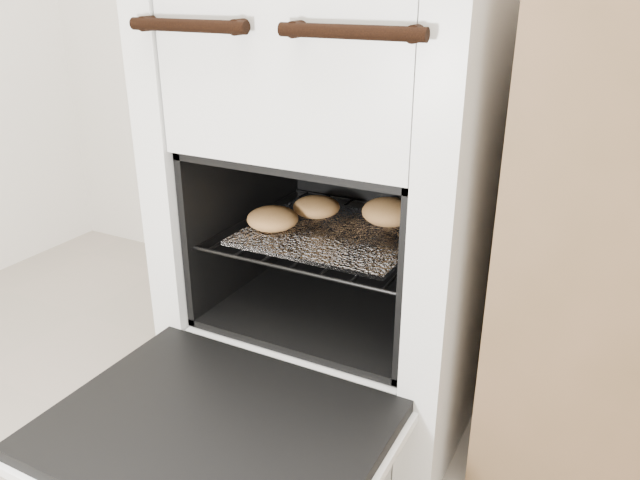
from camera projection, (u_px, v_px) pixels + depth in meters
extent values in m
cube|color=silver|center=(355.00, 188.00, 1.43)|extent=(0.65, 0.70, 1.00)
cylinder|color=black|center=(187.00, 26.00, 1.05)|extent=(0.24, 0.02, 0.02)
cylinder|color=black|center=(350.00, 32.00, 0.92)|extent=(0.24, 0.02, 0.02)
cube|color=black|center=(214.00, 429.00, 1.08)|extent=(0.57, 0.44, 0.03)
cube|color=silver|center=(215.00, 438.00, 1.08)|extent=(0.59, 0.46, 0.02)
cylinder|color=black|center=(250.00, 215.00, 1.49)|extent=(0.01, 0.46, 0.01)
cylinder|color=black|center=(439.00, 252.00, 1.29)|extent=(0.01, 0.46, 0.01)
cylinder|color=black|center=(289.00, 269.00, 1.21)|extent=(0.47, 0.01, 0.01)
cylinder|color=black|center=(376.00, 204.00, 1.57)|extent=(0.47, 0.01, 0.01)
cylinder|color=black|center=(264.00, 218.00, 1.48)|extent=(0.01, 0.44, 0.01)
cylinder|color=black|center=(288.00, 223.00, 1.45)|extent=(0.01, 0.44, 0.01)
cylinder|color=black|center=(312.00, 227.00, 1.42)|extent=(0.01, 0.44, 0.01)
cylinder|color=black|center=(338.00, 232.00, 1.39)|extent=(0.01, 0.44, 0.01)
cylinder|color=black|center=(365.00, 237.00, 1.36)|extent=(0.01, 0.44, 0.01)
cylinder|color=black|center=(393.00, 243.00, 1.34)|extent=(0.01, 0.44, 0.01)
cylinder|color=black|center=(422.00, 248.00, 1.31)|extent=(0.01, 0.44, 0.01)
cube|color=white|center=(334.00, 233.00, 1.37)|extent=(0.37, 0.33, 0.01)
ellipsoid|color=#B68449|center=(316.00, 207.00, 1.45)|extent=(0.15, 0.15, 0.05)
ellipsoid|color=#B68449|center=(388.00, 212.00, 1.40)|extent=(0.17, 0.17, 0.06)
ellipsoid|color=#B68449|center=(273.00, 219.00, 1.37)|extent=(0.13, 0.13, 0.05)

